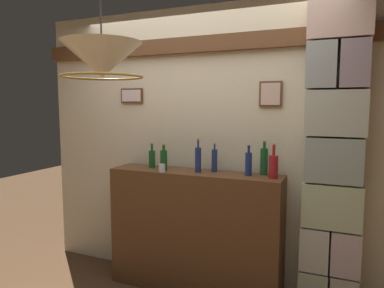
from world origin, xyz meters
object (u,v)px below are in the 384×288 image
Objects in this scene: liquor_bottle_whiskey at (164,159)px; liquor_bottle_scotch at (273,166)px; liquor_bottle_bourbon at (214,160)px; glass_tumbler_rocks at (162,168)px; liquor_bottle_vodka at (249,164)px; liquor_bottle_tequila at (152,158)px; liquor_bottle_amaro at (198,159)px; liquor_bottle_sherry at (264,161)px; pendant_lamp at (102,61)px.

liquor_bottle_whiskey is 0.97m from liquor_bottle_scotch.
liquor_bottle_bourbon is 0.47m from glass_tumbler_rocks.
liquor_bottle_vodka reaches higher than liquor_bottle_tequila.
liquor_bottle_amaro is (-0.44, -0.02, 0.01)m from liquor_bottle_vodka.
liquor_bottle_sherry is at bearing 11.70° from liquor_bottle_amaro.
liquor_bottle_sherry reaches higher than liquor_bottle_bourbon.
glass_tumbler_rocks is at bearing -72.76° from liquor_bottle_whiskey.
liquor_bottle_whiskey reaches higher than liquor_bottle_tequila.
liquor_bottle_vodka is 0.44m from liquor_bottle_amaro.
liquor_bottle_bourbon is 1.32m from pendant_lamp.
glass_tumbler_rocks is 1.15m from pendant_lamp.
liquor_bottle_bourbon reaches higher than liquor_bottle_vodka.
liquor_bottle_amaro reaches higher than liquor_bottle_sherry.
liquor_bottle_sherry is at bearing 5.92° from liquor_bottle_bourbon.
liquor_bottle_tequila is 0.25m from glass_tumbler_rocks.
liquor_bottle_vodka is 3.57× the size of glass_tumbler_rocks.
liquor_bottle_vodka is at bearing 51.75° from pendant_lamp.
liquor_bottle_tequila is at bearing -175.82° from liquor_bottle_sherry.
liquor_bottle_sherry is (0.55, 0.11, 0.00)m from liquor_bottle_amaro.
liquor_bottle_amaro reaches higher than liquor_bottle_whiskey.
liquor_bottle_bourbon is 0.89× the size of liquor_bottle_sherry.
liquor_bottle_amaro is (-0.13, -0.07, 0.01)m from liquor_bottle_bourbon.
liquor_bottle_scotch reaches higher than glass_tumbler_rocks.
liquor_bottle_vodka is at bearing -8.23° from liquor_bottle_bourbon.
liquor_bottle_vodka is 0.92m from liquor_bottle_tequila.
liquor_bottle_sherry is (0.11, 0.09, 0.02)m from liquor_bottle_vodka.
pendant_lamp is (-0.74, -0.94, 0.76)m from liquor_bottle_vodka.
liquor_bottle_sherry reaches higher than liquor_bottle_tequila.
liquor_bottle_bourbon reaches higher than glass_tumbler_rocks.
liquor_bottle_tequila is 0.81× the size of liquor_bottle_sherry.
pendant_lamp is (-0.00, -0.80, 0.83)m from glass_tumbler_rocks.
liquor_bottle_vodka is 0.48× the size of pendant_lamp.
glass_tumbler_rocks is (-0.29, -0.12, -0.08)m from liquor_bottle_amaro.
liquor_bottle_bourbon is 3.65× the size of glass_tumbler_rocks.
liquor_bottle_whiskey is 0.88m from liquor_bottle_sherry.
liquor_bottle_tequila is 0.48m from liquor_bottle_amaro.
liquor_bottle_tequila is at bearing 140.01° from glass_tumbler_rocks.
liquor_bottle_whiskey is at bearing 107.24° from glass_tumbler_rocks.
liquor_bottle_amaro is (0.32, 0.03, 0.02)m from liquor_bottle_whiskey.
liquor_bottle_vodka is 0.98× the size of liquor_bottle_bourbon.
glass_tumbler_rocks is (0.03, -0.09, -0.06)m from liquor_bottle_whiskey.
liquor_bottle_vodka is 0.90× the size of liquor_bottle_scotch.
liquor_bottle_sherry is (1.03, 0.08, 0.03)m from liquor_bottle_tequila.
liquor_bottle_vodka is 0.32m from liquor_bottle_bourbon.
liquor_bottle_vodka is 0.14m from liquor_bottle_sherry.
pendant_lamp reaches higher than liquor_bottle_whiskey.
liquor_bottle_bourbon is at bearing -174.08° from liquor_bottle_sherry.
glass_tumbler_rocks is at bearing -164.68° from liquor_bottle_sherry.
liquor_bottle_whiskey is 0.11m from glass_tumbler_rocks.
pendant_lamp reaches higher than liquor_bottle_sherry.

